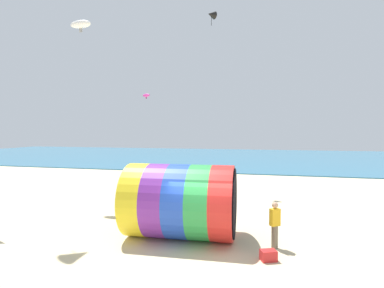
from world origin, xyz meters
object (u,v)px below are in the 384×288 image
at_px(giant_inflatable_tube, 181,201).
at_px(kite_handler, 275,224).
at_px(kite_white_parafoil, 81,24).
at_px(bystander_mid_beach, 162,176).
at_px(cooler_box, 268,255).
at_px(bystander_near_water, 205,178).
at_px(kite_magenta_parafoil, 146,95).
at_px(kite_black_delta, 211,15).

relative_size(giant_inflatable_tube, kite_handler, 2.61).
height_order(kite_white_parafoil, bystander_mid_beach, kite_white_parafoil).
bearing_deg(giant_inflatable_tube, cooler_box, -22.63).
height_order(giant_inflatable_tube, bystander_mid_beach, giant_inflatable_tube).
bearing_deg(bystander_near_water, kite_magenta_parafoil, 165.09).
relative_size(kite_handler, kite_black_delta, 1.55).
relative_size(kite_white_parafoil, kite_magenta_parafoil, 1.63).
distance_m(kite_magenta_parafoil, bystander_near_water, 8.57).
xyz_separation_m(kite_white_parafoil, kite_magenta_parafoil, (1.50, 6.88, -3.64)).
height_order(kite_white_parafoil, kite_magenta_parafoil, kite_white_parafoil).
bearing_deg(kite_white_parafoil, bystander_mid_beach, 58.27).
xyz_separation_m(kite_magenta_parafoil, bystander_mid_beach, (1.89, -1.39, -6.54)).
bearing_deg(kite_black_delta, kite_handler, -68.60).
height_order(kite_magenta_parafoil, kite_black_delta, kite_black_delta).
xyz_separation_m(kite_black_delta, bystander_mid_beach, (-3.78, -0.59, -12.39)).
bearing_deg(kite_handler, giant_inflatable_tube, 175.92).
xyz_separation_m(giant_inflatable_tube, kite_white_parafoil, (-7.90, 5.00, 9.52)).
xyz_separation_m(giant_inflatable_tube, bystander_mid_beach, (-4.50, 10.49, -0.67)).
height_order(kite_white_parafoil, cooler_box, kite_white_parafoil).
distance_m(kite_white_parafoil, cooler_box, 16.99).
height_order(kite_magenta_parafoil, cooler_box, kite_magenta_parafoil).
height_order(kite_handler, bystander_near_water, kite_handler).
distance_m(kite_black_delta, bystander_mid_beach, 12.96).
xyz_separation_m(kite_white_parafoil, kite_black_delta, (7.17, 6.08, 2.20)).
height_order(giant_inflatable_tube, kite_handler, giant_inflatable_tube).
bearing_deg(kite_black_delta, bystander_mid_beach, -171.17).
bearing_deg(bystander_mid_beach, cooler_box, -56.23).
bearing_deg(cooler_box, giant_inflatable_tube, 157.37).
distance_m(giant_inflatable_tube, kite_white_parafoil, 13.34).
bearing_deg(cooler_box, kite_black_delta, 108.56).
xyz_separation_m(kite_black_delta, bystander_near_water, (-0.33, -0.62, -12.39)).
distance_m(kite_white_parafoil, kite_black_delta, 9.65).
distance_m(kite_magenta_parafoil, kite_black_delta, 8.18).
distance_m(kite_magenta_parafoil, cooler_box, 18.09).
bearing_deg(kite_magenta_parafoil, bystander_near_water, -14.91).
height_order(kite_magenta_parafoil, bystander_mid_beach, kite_magenta_parafoil).
xyz_separation_m(kite_magenta_parafoil, bystander_near_water, (5.34, -1.42, -6.55)).
height_order(kite_handler, bystander_mid_beach, kite_handler).
bearing_deg(kite_white_parafoil, kite_magenta_parafoil, 77.70).
bearing_deg(cooler_box, kite_magenta_parafoil, 126.54).
bearing_deg(kite_black_delta, giant_inflatable_tube, -86.26).
xyz_separation_m(kite_handler, bystander_mid_beach, (-8.22, 10.75, -0.05)).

